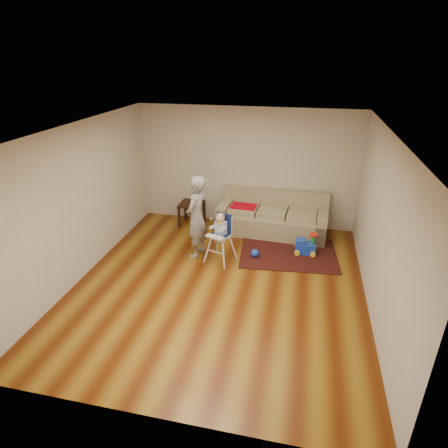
% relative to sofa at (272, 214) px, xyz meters
% --- Properties ---
extents(ground, '(5.50, 5.50, 0.00)m').
position_rel_sofa_xyz_m(ground, '(-0.69, -2.30, -0.46)').
color(ground, '#532207').
rests_on(ground, ground).
extents(room_envelope, '(5.04, 5.52, 2.72)m').
position_rel_sofa_xyz_m(room_envelope, '(-0.69, -1.77, 1.41)').
color(room_envelope, '#BEB4A5').
rests_on(room_envelope, ground).
extents(sofa, '(2.45, 1.13, 0.92)m').
position_rel_sofa_xyz_m(sofa, '(0.00, 0.00, 0.00)').
color(sofa, gray).
rests_on(sofa, ground).
extents(side_table, '(0.54, 0.54, 0.54)m').
position_rel_sofa_xyz_m(side_table, '(-1.90, 0.05, -0.19)').
color(side_table, black).
rests_on(side_table, ground).
extents(area_rug, '(2.06, 1.62, 0.02)m').
position_rel_sofa_xyz_m(area_rug, '(0.44, -0.90, -0.45)').
color(area_rug, black).
rests_on(area_rug, ground).
extents(ride_on_toy, '(0.42, 0.30, 0.45)m').
position_rel_sofa_xyz_m(ride_on_toy, '(0.77, -0.84, -0.22)').
color(ride_on_toy, blue).
rests_on(ride_on_toy, area_rug).
extents(toy_ball, '(0.17, 0.17, 0.17)m').
position_rel_sofa_xyz_m(toy_ball, '(-0.21, -1.22, -0.36)').
color(toy_ball, blue).
rests_on(toy_ball, area_rug).
extents(high_chair, '(0.60, 0.60, 1.02)m').
position_rel_sofa_xyz_m(high_chair, '(-0.86, -1.47, 0.03)').
color(high_chair, silver).
rests_on(high_chair, ground).
extents(adult, '(0.47, 0.65, 1.66)m').
position_rel_sofa_xyz_m(adult, '(-1.36, -1.35, 0.37)').
color(adult, gray).
rests_on(adult, ground).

